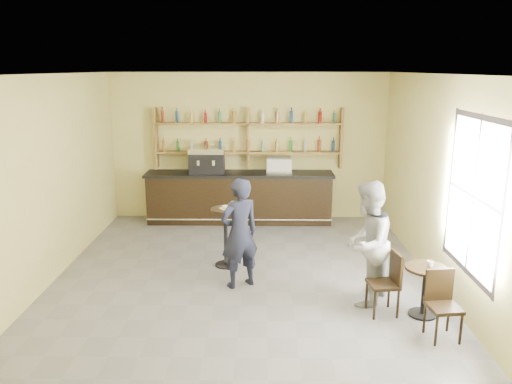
{
  "coord_description": "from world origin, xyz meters",
  "views": [
    {
      "loc": [
        0.31,
        -7.36,
        3.29
      ],
      "look_at": [
        0.2,
        0.8,
        1.25
      ],
      "focal_mm": 35.0,
      "sensor_mm": 36.0,
      "label": 1
    }
  ],
  "objects_px": {
    "pastry_case": "(279,165)",
    "pedestal_table": "(226,237)",
    "cafe_table": "(424,291)",
    "bar_counter": "(240,197)",
    "espresso_machine": "(207,160)",
    "patron_second": "(367,243)",
    "chair_west": "(383,283)",
    "chair_south": "(444,307)",
    "man_main": "(239,233)"
  },
  "relations": [
    {
      "from": "pastry_case",
      "to": "chair_south",
      "type": "height_order",
      "value": "pastry_case"
    },
    {
      "from": "cafe_table",
      "to": "chair_west",
      "type": "distance_m",
      "value": 0.56
    },
    {
      "from": "espresso_machine",
      "to": "man_main",
      "type": "height_order",
      "value": "man_main"
    },
    {
      "from": "cafe_table",
      "to": "chair_west",
      "type": "relative_size",
      "value": 0.8
    },
    {
      "from": "bar_counter",
      "to": "man_main",
      "type": "relative_size",
      "value": 2.36
    },
    {
      "from": "chair_south",
      "to": "pedestal_table",
      "type": "bearing_deg",
      "value": 133.18
    },
    {
      "from": "pastry_case",
      "to": "patron_second",
      "type": "bearing_deg",
      "value": -77.78
    },
    {
      "from": "cafe_table",
      "to": "patron_second",
      "type": "distance_m",
      "value": 0.98
    },
    {
      "from": "bar_counter",
      "to": "chair_south",
      "type": "xyz_separation_m",
      "value": [
        2.74,
        -4.87,
        -0.12
      ]
    },
    {
      "from": "chair_south",
      "to": "patron_second",
      "type": "distance_m",
      "value": 1.34
    },
    {
      "from": "pastry_case",
      "to": "pedestal_table",
      "type": "height_order",
      "value": "pastry_case"
    },
    {
      "from": "pedestal_table",
      "to": "cafe_table",
      "type": "height_order",
      "value": "pedestal_table"
    },
    {
      "from": "man_main",
      "to": "pedestal_table",
      "type": "bearing_deg",
      "value": -101.5
    },
    {
      "from": "patron_second",
      "to": "pastry_case",
      "type": "bearing_deg",
      "value": -135.46
    },
    {
      "from": "pastry_case",
      "to": "pedestal_table",
      "type": "distance_m",
      "value": 2.82
    },
    {
      "from": "pedestal_table",
      "to": "chair_west",
      "type": "relative_size",
      "value": 1.15
    },
    {
      "from": "bar_counter",
      "to": "chair_south",
      "type": "height_order",
      "value": "bar_counter"
    },
    {
      "from": "man_main",
      "to": "chair_south",
      "type": "bearing_deg",
      "value": 119.5
    },
    {
      "from": "pedestal_table",
      "to": "man_main",
      "type": "relative_size",
      "value": 0.59
    },
    {
      "from": "patron_second",
      "to": "man_main",
      "type": "bearing_deg",
      "value": -77.65
    },
    {
      "from": "pedestal_table",
      "to": "cafe_table",
      "type": "distance_m",
      "value": 3.3
    },
    {
      "from": "pedestal_table",
      "to": "man_main",
      "type": "distance_m",
      "value": 0.92
    },
    {
      "from": "bar_counter",
      "to": "chair_west",
      "type": "relative_size",
      "value": 4.58
    },
    {
      "from": "cafe_table",
      "to": "patron_second",
      "type": "relative_size",
      "value": 0.4
    },
    {
      "from": "espresso_machine",
      "to": "chair_south",
      "type": "distance_m",
      "value": 6.03
    },
    {
      "from": "chair_south",
      "to": "chair_west",
      "type": "bearing_deg",
      "value": 125.01
    },
    {
      "from": "pedestal_table",
      "to": "chair_south",
      "type": "relative_size",
      "value": 1.18
    },
    {
      "from": "man_main",
      "to": "patron_second",
      "type": "xyz_separation_m",
      "value": [
        1.82,
        -0.52,
        0.04
      ]
    },
    {
      "from": "bar_counter",
      "to": "chair_south",
      "type": "bearing_deg",
      "value": -60.59
    },
    {
      "from": "chair_west",
      "to": "bar_counter",
      "type": "bearing_deg",
      "value": -160.5
    },
    {
      "from": "patron_second",
      "to": "cafe_table",
      "type": "bearing_deg",
      "value": 89.57
    },
    {
      "from": "pastry_case",
      "to": "chair_west",
      "type": "relative_size",
      "value": 0.61
    },
    {
      "from": "man_main",
      "to": "cafe_table",
      "type": "height_order",
      "value": "man_main"
    },
    {
      "from": "chair_south",
      "to": "pastry_case",
      "type": "bearing_deg",
      "value": 103.55
    },
    {
      "from": "bar_counter",
      "to": "chair_south",
      "type": "distance_m",
      "value": 5.59
    },
    {
      "from": "patron_second",
      "to": "pedestal_table",
      "type": "bearing_deg",
      "value": -94.09
    },
    {
      "from": "pedestal_table",
      "to": "chair_south",
      "type": "bearing_deg",
      "value": -39.12
    },
    {
      "from": "espresso_machine",
      "to": "patron_second",
      "type": "bearing_deg",
      "value": -57.71
    },
    {
      "from": "pastry_case",
      "to": "chair_west",
      "type": "xyz_separation_m",
      "value": [
        1.29,
        -4.22,
        -0.81
      ]
    },
    {
      "from": "pastry_case",
      "to": "chair_west",
      "type": "bearing_deg",
      "value": -76.91
    },
    {
      "from": "pastry_case",
      "to": "patron_second",
      "type": "xyz_separation_m",
      "value": [
        1.12,
        -3.87,
        -0.37
      ]
    },
    {
      "from": "espresso_machine",
      "to": "cafe_table",
      "type": "bearing_deg",
      "value": -53.82
    },
    {
      "from": "chair_south",
      "to": "man_main",
      "type": "bearing_deg",
      "value": 141.91
    },
    {
      "from": "bar_counter",
      "to": "espresso_machine",
      "type": "height_order",
      "value": "espresso_machine"
    },
    {
      "from": "pastry_case",
      "to": "man_main",
      "type": "distance_m",
      "value": 3.44
    },
    {
      "from": "bar_counter",
      "to": "pastry_case",
      "type": "bearing_deg",
      "value": 0.0
    },
    {
      "from": "espresso_machine",
      "to": "pedestal_table",
      "type": "relative_size",
      "value": 0.74
    },
    {
      "from": "cafe_table",
      "to": "chair_west",
      "type": "xyz_separation_m",
      "value": [
        -0.55,
        0.05,
        0.09
      ]
    },
    {
      "from": "bar_counter",
      "to": "espresso_machine",
      "type": "relative_size",
      "value": 5.39
    },
    {
      "from": "cafe_table",
      "to": "chair_south",
      "type": "distance_m",
      "value": 0.61
    }
  ]
}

